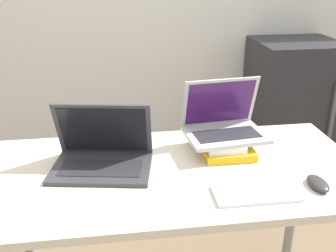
{
  "coord_description": "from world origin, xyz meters",
  "views": [
    {
      "loc": [
        -0.21,
        -0.94,
        1.5
      ],
      "look_at": [
        -0.03,
        0.35,
        0.94
      ],
      "focal_mm": 42.0,
      "sensor_mm": 36.0,
      "label": 1
    }
  ],
  "objects": [
    {
      "name": "mouse",
      "position": [
        0.47,
        0.16,
        0.78
      ],
      "size": [
        0.06,
        0.11,
        0.03
      ],
      "color": "#2D2D2D",
      "rests_on": "desk"
    },
    {
      "name": "laptop_on_books",
      "position": [
        0.22,
        0.51,
        0.87
      ],
      "size": [
        0.34,
        0.26,
        0.23
      ],
      "color": "#B2B2B7",
      "rests_on": "book_stack"
    },
    {
      "name": "laptop_left",
      "position": [
        -0.27,
        0.41,
        0.81
      ],
      "size": [
        0.41,
        0.31,
        0.25
      ],
      "color": "#333338",
      "rests_on": "desk"
    },
    {
      "name": "mini_fridge",
      "position": [
        0.93,
        1.37,
        0.51
      ],
      "size": [
        0.52,
        0.49,
        1.03
      ],
      "color": "#232328",
      "rests_on": "ground_plane"
    },
    {
      "name": "book_stack",
      "position": [
        0.22,
        0.48,
        0.79
      ],
      "size": [
        0.2,
        0.25,
        0.06
      ],
      "color": "gold",
      "rests_on": "desk"
    },
    {
      "name": "wireless_keyboard",
      "position": [
        0.24,
        0.14,
        0.77
      ],
      "size": [
        0.29,
        0.13,
        0.01
      ],
      "color": "silver",
      "rests_on": "desk"
    },
    {
      "name": "desk",
      "position": [
        0.0,
        0.35,
        0.67
      ],
      "size": [
        1.44,
        0.71,
        0.76
      ],
      "color": "beige",
      "rests_on": "ground_plane"
    }
  ]
}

